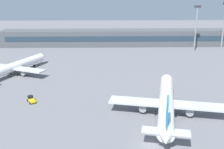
{
  "coord_description": "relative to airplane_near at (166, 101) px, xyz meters",
  "views": [
    {
      "loc": [
        -9.14,
        -49.33,
        31.0
      ],
      "look_at": [
        -7.07,
        40.0,
        3.0
      ],
      "focal_mm": 43.62,
      "sensor_mm": 36.0,
      "label": 1
    }
  ],
  "objects": [
    {
      "name": "ground_plane",
      "position": [
        -6.58,
        24.03,
        -3.2
      ],
      "size": [
        400.0,
        400.0,
        0.0
      ],
      "primitive_type": "plane",
      "color": "slate"
    },
    {
      "name": "terminal_building",
      "position": [
        -6.58,
        89.69,
        1.3
      ],
      "size": [
        135.69,
        12.13,
        9.0
      ],
      "color": "#4C5156",
      "rests_on": "ground_plane"
    },
    {
      "name": "airplane_near",
      "position": [
        0.0,
        0.0,
        0.0
      ],
      "size": [
        29.76,
        42.08,
        10.5
      ],
      "color": "white",
      "rests_on": "ground_plane"
    },
    {
      "name": "airplane_mid",
      "position": [
        -50.31,
        35.56,
        -0.29
      ],
      "size": [
        26.19,
        36.37,
        9.54
      ],
      "color": "white",
      "rests_on": "ground_plane"
    },
    {
      "name": "baggage_tug_yellow",
      "position": [
        -37.33,
        7.66,
        -2.4
      ],
      "size": [
        3.15,
        3.86,
        1.75
      ],
      "color": "yellow",
      "rests_on": "ground_plane"
    },
    {
      "name": "floodlight_tower_west",
      "position": [
        30.47,
        73.43,
        10.5
      ],
      "size": [
        3.2,
        0.8,
        23.45
      ],
      "color": "gray",
      "rests_on": "ground_plane"
    },
    {
      "name": "floodlight_tower_east",
      "position": [
        45.32,
        74.86,
        11.25
      ],
      "size": [
        3.2,
        0.8,
        24.89
      ],
      "color": "gray",
      "rests_on": "ground_plane"
    }
  ]
}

